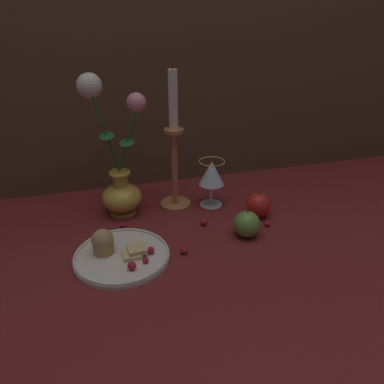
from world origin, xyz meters
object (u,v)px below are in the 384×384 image
object	(u,v)px
apple_near_glass	(258,205)
wine_glass	(212,175)
vase	(118,171)
apple_beside_vase	(247,224)
candlestick	(174,153)
plate_with_pastries	(119,253)

from	to	relation	value
apple_near_glass	wine_glass	bearing A→B (deg)	136.77
vase	apple_beside_vase	bearing A→B (deg)	-35.49
wine_glass	apple_near_glass	bearing A→B (deg)	-43.23
candlestick	apple_beside_vase	bearing A→B (deg)	-56.40
apple_near_glass	candlestick	bearing A→B (deg)	149.72
plate_with_pastries	apple_beside_vase	world-z (taller)	apple_beside_vase
plate_with_pastries	vase	bearing A→B (deg)	82.22
apple_near_glass	vase	bearing A→B (deg)	161.18
apple_beside_vase	candlestick	bearing A→B (deg)	123.60
apple_beside_vase	apple_near_glass	world-z (taller)	apple_near_glass
apple_beside_vase	apple_near_glass	xyz separation A→B (m)	(0.07, 0.09, 0.00)
wine_glass	candlestick	bearing A→B (deg)	167.55
wine_glass	apple_beside_vase	size ratio (longest dim) A/B	1.74
vase	plate_with_pastries	distance (m)	0.25
wine_glass	apple_beside_vase	xyz separation A→B (m)	(0.03, -0.18, -0.06)
candlestick	apple_near_glass	size ratio (longest dim) A/B	4.90
wine_glass	candlestick	size ratio (longest dim) A/B	0.35
candlestick	vase	bearing A→B (deg)	178.84
vase	apple_near_glass	world-z (taller)	vase
vase	wine_glass	xyz separation A→B (m)	(0.26, -0.03, -0.03)
plate_with_pastries	candlestick	size ratio (longest dim) A/B	0.56
vase	apple_beside_vase	xyz separation A→B (m)	(0.30, -0.21, -0.09)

